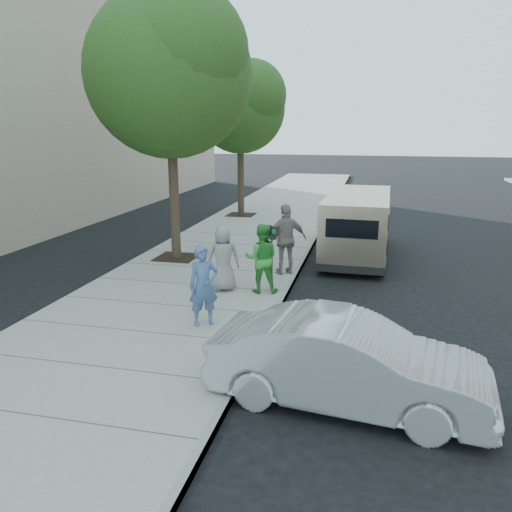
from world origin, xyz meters
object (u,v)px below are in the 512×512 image
at_px(parking_meter, 272,244).
at_px(tree_near, 170,68).
at_px(van, 358,224).
at_px(person_gray_shirt, 223,258).
at_px(person_striped_polo, 286,239).
at_px(sedan, 347,363).
at_px(person_officer, 203,286).
at_px(person_green_shirt, 262,258).
at_px(tree_far, 241,104).

bearing_deg(parking_meter, tree_near, 167.28).
xyz_separation_m(parking_meter, van, (1.87, 4.19, -0.24)).
distance_m(person_gray_shirt, person_striped_polo, 2.11).
bearing_deg(sedan, person_officer, 61.09).
relative_size(person_officer, person_green_shirt, 0.98).
relative_size(tree_far, person_gray_shirt, 4.06).
distance_m(person_green_shirt, person_gray_shirt, 0.92).
height_order(tree_far, sedan, tree_far).
bearing_deg(person_striped_polo, person_green_shirt, 51.93).
bearing_deg(parking_meter, person_striped_polo, 107.42).
bearing_deg(sedan, person_gray_shirt, 43.44).
distance_m(parking_meter, person_officer, 2.63).
xyz_separation_m(tree_near, parking_meter, (3.34, -2.32, -4.26)).
xyz_separation_m(person_green_shirt, person_gray_shirt, (-0.92, -0.09, -0.02)).
bearing_deg(tree_far, sedan, -69.56).
height_order(parking_meter, person_striped_polo, person_striped_polo).
xyz_separation_m(parking_meter, person_striped_polo, (0.11, 1.40, -0.20)).
xyz_separation_m(tree_near, person_gray_shirt, (2.23, -2.63, -4.60)).
bearing_deg(person_gray_shirt, person_striped_polo, -146.79).
height_order(van, sedan, van).
bearing_deg(person_green_shirt, tree_far, -83.34).
bearing_deg(tree_far, person_officer, -78.70).
bearing_deg(person_gray_shirt, person_officer, 75.29).
distance_m(van, sedan, 8.75).
distance_m(tree_far, van, 8.64).
distance_m(van, person_officer, 7.19).
relative_size(van, person_striped_polo, 2.89).
xyz_separation_m(tree_far, person_striped_polo, (3.45, -8.52, -3.79)).
height_order(person_green_shirt, person_gray_shirt, person_green_shirt).
relative_size(sedan, person_striped_polo, 2.16).
bearing_deg(person_gray_shirt, tree_near, -70.87).
xyz_separation_m(tree_near, person_officer, (2.47, -4.78, -4.59)).
bearing_deg(tree_far, tree_near, -90.00).
relative_size(tree_far, van, 1.20).
bearing_deg(sedan, tree_near, 44.87).
height_order(person_green_shirt, person_striped_polo, person_striped_polo).
bearing_deg(tree_far, person_gray_shirt, -77.70).
bearing_deg(person_green_shirt, person_striped_polo, -111.34).
bearing_deg(tree_near, person_gray_shirt, -49.69).
distance_m(parking_meter, person_striped_polo, 1.42).
bearing_deg(van, tree_near, -158.49).
bearing_deg(parking_meter, sedan, -43.73).
relative_size(parking_meter, person_officer, 0.97).
distance_m(tree_near, parking_meter, 5.89).
height_order(tree_far, person_striped_polo, tree_far).
bearing_deg(person_striped_polo, person_officer, 48.44).
height_order(parking_meter, person_gray_shirt, person_gray_shirt).
relative_size(sedan, person_officer, 2.51).
bearing_deg(tree_far, person_striped_polo, -67.93).
height_order(parking_meter, person_green_shirt, person_green_shirt).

